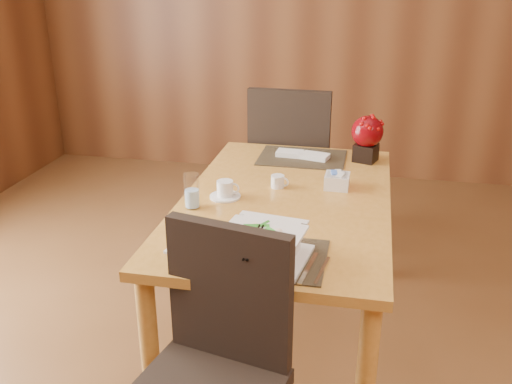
% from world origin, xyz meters
% --- Properties ---
extents(back_wall, '(5.00, 0.02, 2.80)m').
position_xyz_m(back_wall, '(0.00, 3.00, 1.40)').
color(back_wall, brown).
rests_on(back_wall, ground).
extents(dining_table, '(0.90, 1.50, 0.75)m').
position_xyz_m(dining_table, '(0.00, 0.60, 0.65)').
color(dining_table, '#C58936').
rests_on(dining_table, ground).
extents(placemat_near, '(0.45, 0.33, 0.01)m').
position_xyz_m(placemat_near, '(0.00, 0.05, 0.75)').
color(placemat_near, black).
rests_on(placemat_near, dining_table).
extents(placemat_far, '(0.45, 0.33, 0.01)m').
position_xyz_m(placemat_far, '(0.00, 1.15, 0.75)').
color(placemat_far, black).
rests_on(placemat_far, dining_table).
extents(soup_setting, '(0.33, 0.33, 0.12)m').
position_xyz_m(soup_setting, '(0.01, 0.02, 0.81)').
color(soup_setting, silver).
rests_on(soup_setting, dining_table).
extents(coffee_cup, '(0.14, 0.14, 0.08)m').
position_xyz_m(coffee_cup, '(-0.26, 0.55, 0.78)').
color(coffee_cup, silver).
rests_on(coffee_cup, dining_table).
extents(water_glass, '(0.07, 0.07, 0.15)m').
position_xyz_m(water_glass, '(-0.37, 0.41, 0.83)').
color(water_glass, white).
rests_on(water_glass, dining_table).
extents(creamer_jug, '(0.10, 0.10, 0.06)m').
position_xyz_m(creamer_jug, '(-0.06, 0.72, 0.78)').
color(creamer_jug, silver).
rests_on(creamer_jug, dining_table).
extents(sugar_caddy, '(0.11, 0.11, 0.07)m').
position_xyz_m(sugar_caddy, '(0.21, 0.76, 0.78)').
color(sugar_caddy, silver).
rests_on(sugar_caddy, dining_table).
extents(berry_decor, '(0.16, 0.16, 0.24)m').
position_xyz_m(berry_decor, '(0.33, 1.17, 0.89)').
color(berry_decor, black).
rests_on(berry_decor, dining_table).
extents(napkins_far, '(0.29, 0.14, 0.02)m').
position_xyz_m(napkins_far, '(0.01, 1.15, 0.77)').
color(napkins_far, silver).
rests_on(napkins_far, dining_table).
extents(bread_plate, '(0.19, 0.19, 0.01)m').
position_xyz_m(bread_plate, '(-0.25, 0.06, 0.76)').
color(bread_plate, silver).
rests_on(bread_plate, dining_table).
extents(near_chair, '(0.53, 0.53, 0.96)m').
position_xyz_m(near_chair, '(-0.09, -0.27, 0.54)').
color(near_chair, black).
rests_on(near_chair, ground).
extents(far_chair, '(0.50, 0.51, 1.05)m').
position_xyz_m(far_chair, '(-0.11, 1.53, 0.59)').
color(far_chair, black).
rests_on(far_chair, ground).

